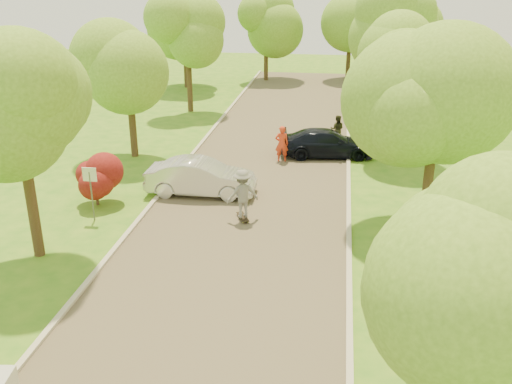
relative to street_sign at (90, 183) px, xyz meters
The scene contains 22 objects.
ground 7.22m from the street_sign, 34.59° to the right, with size 100.00×100.00×0.00m, color #37731B.
road 7.22m from the street_sign, 34.59° to the left, with size 8.00×60.00×0.01m, color #4C4438.
curb_left 4.62m from the street_sign, 66.37° to the left, with size 0.18×60.00×0.12m, color #B2AD9E.
curb_right 10.74m from the street_sign, 22.10° to the left, with size 0.18×60.00×0.12m, color #B2AD9E.
street_sign is the anchor object (origin of this frame).
red_shrub 1.65m from the street_sign, 108.43° to the left, with size 1.70×1.70×1.95m.
tree_l_mida 4.72m from the street_sign, 99.39° to the right, with size 4.71×4.60×7.39m.
tree_l_midb 8.61m from the street_sign, 97.22° to the left, with size 4.30×4.20×6.62m.
tree_l_far 18.43m from the street_sign, 91.87° to the left, with size 4.92×4.80×7.79m.
tree_r_mida 13.46m from the street_sign, ahead, with size 5.13×5.00×7.95m.
tree_r_midb 16.27m from the street_sign, 38.90° to the left, with size 4.51×4.40×7.01m.
tree_r_far 24.25m from the street_sign, 56.91° to the left, with size 5.33×5.20×8.34m.
tree_bg_a 26.44m from the street_sign, 96.53° to the left, with size 5.12×5.00×7.72m.
tree_bg_b 31.57m from the street_sign, 63.40° to the left, with size 5.12×5.00×7.95m.
tree_bg_c 30.35m from the street_sign, 84.26° to the left, with size 4.92×4.80×7.33m.
tree_bg_d 33.74m from the street_sign, 72.61° to the left, with size 5.12×5.00×7.72m.
silver_sedan 4.86m from the street_sign, 43.17° to the left, with size 1.64×4.71×1.55m, color silver.
dark_sedan 12.87m from the street_sign, 47.26° to the left, with size 1.98×4.86×1.41m, color black.
longboard 5.99m from the street_sign, ahead, with size 0.67×1.02×0.12m.
skateboarder 5.83m from the street_sign, ahead, with size 1.25×0.72×1.94m, color slate.
person_striped 10.51m from the street_sign, 51.85° to the left, with size 0.67×0.44×1.85m, color red.
person_olive 15.06m from the street_sign, 52.33° to the left, with size 0.77×0.60×1.59m, color #2B2D1B.
Camera 1 is at (3.45, -15.16, 9.28)m, focal length 40.00 mm.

